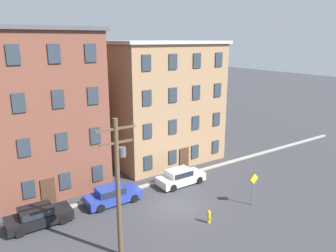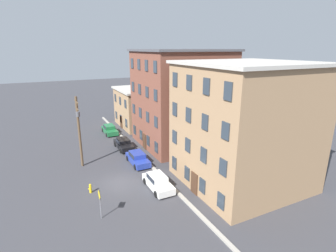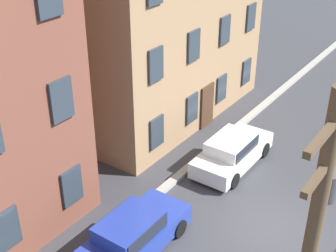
{
  "view_description": "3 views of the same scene",
  "coord_description": "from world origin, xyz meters",
  "px_view_note": "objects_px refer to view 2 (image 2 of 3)",
  "views": [
    {
      "loc": [
        -13.47,
        -18.83,
        12.69
      ],
      "look_at": [
        1.43,
        3.18,
        5.65
      ],
      "focal_mm": 35.0,
      "sensor_mm": 36.0,
      "label": 1
    },
    {
      "loc": [
        24.68,
        -6.47,
        13.76
      ],
      "look_at": [
        1.13,
        5.12,
        5.95
      ],
      "focal_mm": 28.0,
      "sensor_mm": 36.0,
      "label": 2
    },
    {
      "loc": [
        -12.87,
        -4.48,
        11.37
      ],
      "look_at": [
        -1.1,
        3.83,
        3.48
      ],
      "focal_mm": 50.0,
      "sensor_mm": 36.0,
      "label": 3
    }
  ],
  "objects_px": {
    "car_green": "(110,129)",
    "car_blue": "(138,158)",
    "car_white": "(158,181)",
    "utility_pole": "(79,128)",
    "fire_hydrant": "(90,188)",
    "car_black": "(124,144)",
    "caution_sign": "(100,199)"
  },
  "relations": [
    {
      "from": "car_green",
      "to": "caution_sign",
      "type": "height_order",
      "value": "caution_sign"
    },
    {
      "from": "caution_sign",
      "to": "car_black",
      "type": "bearing_deg",
      "value": 156.33
    },
    {
      "from": "car_white",
      "to": "fire_hydrant",
      "type": "distance_m",
      "value": 6.71
    },
    {
      "from": "car_white",
      "to": "caution_sign",
      "type": "bearing_deg",
      "value": -68.86
    },
    {
      "from": "car_white",
      "to": "utility_pole",
      "type": "xyz_separation_m",
      "value": [
        -8.88,
        -6.07,
        4.06
      ]
    },
    {
      "from": "car_black",
      "to": "utility_pole",
      "type": "height_order",
      "value": "utility_pole"
    },
    {
      "from": "car_green",
      "to": "utility_pole",
      "type": "bearing_deg",
      "value": -28.94
    },
    {
      "from": "car_green",
      "to": "fire_hydrant",
      "type": "relative_size",
      "value": 4.58
    },
    {
      "from": "caution_sign",
      "to": "fire_hydrant",
      "type": "height_order",
      "value": "caution_sign"
    },
    {
      "from": "car_black",
      "to": "fire_hydrant",
      "type": "bearing_deg",
      "value": -32.61
    },
    {
      "from": "car_white",
      "to": "fire_hydrant",
      "type": "xyz_separation_m",
      "value": [
        -2.13,
        -6.36,
        -0.27
      ]
    },
    {
      "from": "utility_pole",
      "to": "fire_hydrant",
      "type": "distance_m",
      "value": 8.03
    },
    {
      "from": "car_blue",
      "to": "car_white",
      "type": "relative_size",
      "value": 1.0
    },
    {
      "from": "car_blue",
      "to": "fire_hydrant",
      "type": "relative_size",
      "value": 4.58
    },
    {
      "from": "car_black",
      "to": "fire_hydrant",
      "type": "relative_size",
      "value": 4.58
    },
    {
      "from": "car_white",
      "to": "car_green",
      "type": "bearing_deg",
      "value": 179.81
    },
    {
      "from": "car_green",
      "to": "fire_hydrant",
      "type": "distance_m",
      "value": 18.98
    },
    {
      "from": "car_black",
      "to": "car_white",
      "type": "distance_m",
      "value": 12.26
    },
    {
      "from": "car_black",
      "to": "car_white",
      "type": "height_order",
      "value": "same"
    },
    {
      "from": "utility_pole",
      "to": "fire_hydrant",
      "type": "xyz_separation_m",
      "value": [
        6.75,
        -0.28,
        -4.33
      ]
    },
    {
      "from": "car_blue",
      "to": "caution_sign",
      "type": "xyz_separation_m",
      "value": [
        9.01,
        -6.52,
        1.1
      ]
    },
    {
      "from": "car_blue",
      "to": "car_white",
      "type": "distance_m",
      "value": 6.57
    },
    {
      "from": "car_blue",
      "to": "fire_hydrant",
      "type": "bearing_deg",
      "value": -55.88
    },
    {
      "from": "car_green",
      "to": "car_white",
      "type": "distance_m",
      "value": 19.98
    },
    {
      "from": "car_white",
      "to": "utility_pole",
      "type": "bearing_deg",
      "value": -145.64
    },
    {
      "from": "car_green",
      "to": "car_blue",
      "type": "xyz_separation_m",
      "value": [
        13.41,
        0.14,
        0.0
      ]
    },
    {
      "from": "car_green",
      "to": "utility_pole",
      "type": "xyz_separation_m",
      "value": [
        11.1,
        -6.14,
        4.06
      ]
    },
    {
      "from": "car_green",
      "to": "car_blue",
      "type": "bearing_deg",
      "value": 0.58
    },
    {
      "from": "car_white",
      "to": "fire_hydrant",
      "type": "relative_size",
      "value": 4.58
    },
    {
      "from": "car_green",
      "to": "car_blue",
      "type": "height_order",
      "value": "same"
    },
    {
      "from": "fire_hydrant",
      "to": "utility_pole",
      "type": "bearing_deg",
      "value": 177.6
    },
    {
      "from": "car_white",
      "to": "utility_pole",
      "type": "relative_size",
      "value": 0.51
    }
  ]
}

